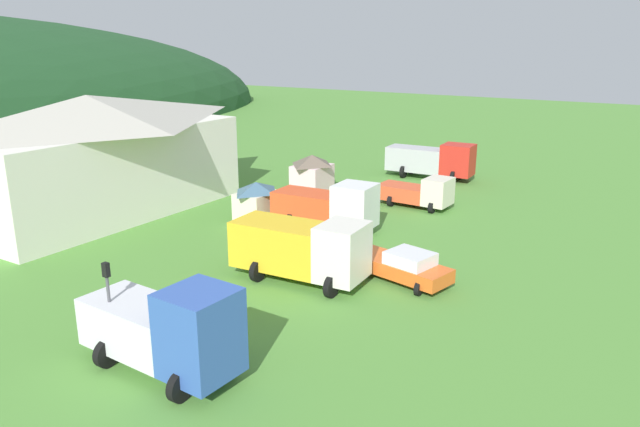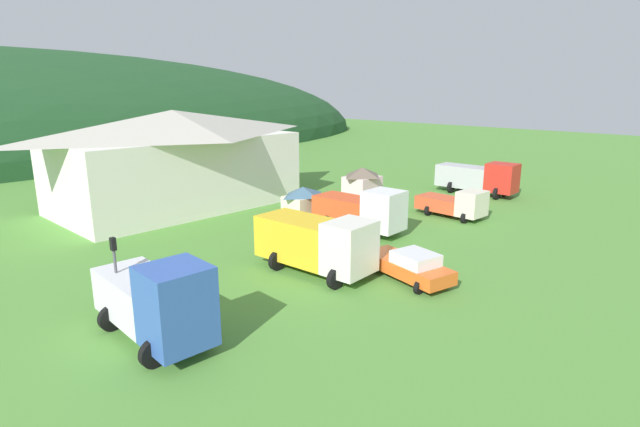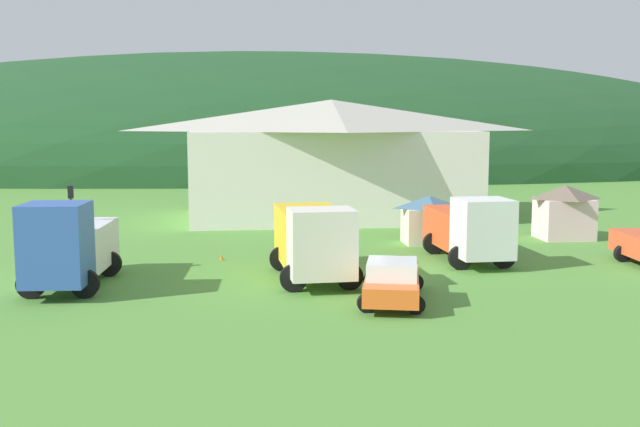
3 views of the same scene
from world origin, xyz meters
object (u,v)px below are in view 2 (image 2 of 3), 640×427
object	(u,v)px
box_truck_blue	(157,301)
light_truck_cream	(456,204)
depot_building	(175,158)
crane_truck_red	(480,177)
heavy_rig_striped	(317,242)
service_pickup_orange	(409,265)
traffic_cone_mid_row	(276,255)
heavy_rig_white	(363,210)
traffic_cone_near_pickup	(207,270)
traffic_light_west	(116,272)
play_shed_cream	(303,203)
play_shed_pink	(362,184)

from	to	relation	value
box_truck_blue	light_truck_cream	bearing A→B (deg)	95.58
depot_building	crane_truck_red	distance (m)	27.79
box_truck_blue	heavy_rig_striped	world-z (taller)	box_truck_blue
service_pickup_orange	traffic_cone_mid_row	world-z (taller)	service_pickup_orange
heavy_rig_white	depot_building	bearing A→B (deg)	-166.93
traffic_cone_near_pickup	service_pickup_orange	bearing A→B (deg)	-53.82
box_truck_blue	traffic_cone_near_pickup	world-z (taller)	box_truck_blue
box_truck_blue	heavy_rig_striped	size ratio (longest dim) A/B	0.95
traffic_light_west	traffic_cone_mid_row	xyz separation A→B (m)	(10.78, 2.11, -2.44)
service_pickup_orange	traffic_cone_near_pickup	size ratio (longest dim) A/B	9.44
traffic_cone_near_pickup	heavy_rig_striped	bearing A→B (deg)	-49.77
heavy_rig_striped	traffic_cone_near_pickup	world-z (taller)	heavy_rig_striped
play_shed_cream	crane_truck_red	world-z (taller)	crane_truck_red
heavy_rig_striped	light_truck_cream	distance (m)	16.08
depot_building	play_shed_pink	size ratio (longest dim) A/B	6.54
depot_building	box_truck_blue	world-z (taller)	depot_building
heavy_rig_striped	box_truck_blue	bearing A→B (deg)	-89.28
heavy_rig_white	box_truck_blue	bearing A→B (deg)	-80.67
heavy_rig_striped	crane_truck_red	world-z (taller)	heavy_rig_striped
play_shed_pink	box_truck_blue	world-z (taller)	box_truck_blue
light_truck_cream	crane_truck_red	xyz separation A→B (m)	(9.30, 2.67, 0.56)
heavy_rig_white	traffic_light_west	bearing A→B (deg)	-88.77
heavy_rig_white	traffic_cone_mid_row	xyz separation A→B (m)	(-7.43, 0.83, -1.65)
box_truck_blue	traffic_cone_mid_row	xyz separation A→B (m)	(10.36, 4.65, -1.79)
service_pickup_orange	traffic_light_west	bearing A→B (deg)	-102.24
heavy_rig_white	light_truck_cream	bearing A→B (deg)	69.29
heavy_rig_striped	traffic_cone_near_pickup	size ratio (longest dim) A/B	11.79
traffic_light_west	heavy_rig_striped	bearing A→B (deg)	-9.89
traffic_light_west	heavy_rig_white	bearing A→B (deg)	4.01
light_truck_cream	service_pickup_orange	size ratio (longest dim) A/B	0.97
traffic_light_west	traffic_cone_near_pickup	distance (m)	7.42
play_shed_cream	crane_truck_red	xyz separation A→B (m)	(18.16, -5.35, 0.32)
heavy_rig_striped	traffic_light_west	size ratio (longest dim) A/B	1.78
traffic_cone_mid_row	service_pickup_orange	bearing A→B (deg)	-75.09
depot_building	box_truck_blue	bearing A→B (deg)	-122.82
heavy_rig_striped	crane_truck_red	bearing A→B (deg)	93.48
service_pickup_orange	traffic_cone_mid_row	distance (m)	8.51
play_shed_pink	box_truck_blue	bearing A→B (deg)	-158.56
play_shed_cream	service_pickup_orange	bearing A→B (deg)	-109.99
box_truck_blue	play_shed_pink	bearing A→B (deg)	114.48
play_shed_cream	heavy_rig_striped	bearing A→B (deg)	-130.46
play_shed_pink	service_pickup_orange	size ratio (longest dim) A/B	0.55
play_shed_pink	heavy_rig_white	world-z (taller)	heavy_rig_white
heavy_rig_white	traffic_light_west	world-z (taller)	traffic_light_west
light_truck_cream	depot_building	bearing A→B (deg)	-143.44
depot_building	play_shed_cream	distance (m)	12.20
light_truck_cream	traffic_cone_near_pickup	bearing A→B (deg)	-99.63
heavy_rig_white	service_pickup_orange	bearing A→B (deg)	-38.30
box_truck_blue	heavy_rig_white	bearing A→B (deg)	105.15
heavy_rig_striped	crane_truck_red	size ratio (longest dim) A/B	0.93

